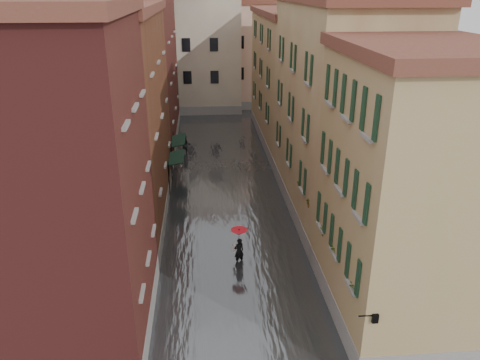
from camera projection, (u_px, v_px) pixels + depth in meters
name	position (u px, v px, depth m)	size (l,w,h in m)	color
ground	(239.00, 292.00, 22.88)	(120.00, 120.00, 0.00)	#505052
floodwater	(225.00, 186.00, 34.81)	(10.00, 60.00, 0.20)	#45494D
building_left_near	(62.00, 192.00, 18.01)	(6.00, 8.00, 13.00)	maroon
building_left_mid	(111.00, 122.00, 28.23)	(6.00, 14.00, 12.50)	brown
building_left_far	(139.00, 69.00, 41.75)	(6.00, 16.00, 14.00)	maroon
building_right_near	(411.00, 197.00, 19.37)	(6.00, 8.00, 11.50)	#99854F
building_right_mid	(339.00, 113.00, 29.21)	(6.00, 14.00, 13.00)	tan
building_right_far	(293.00, 81.00, 43.30)	(6.00, 16.00, 11.50)	#99854F
building_end_cream	(188.00, 54.00, 55.13)	(12.00, 9.00, 13.00)	beige
building_end_pink	(261.00, 55.00, 57.85)	(10.00, 9.00, 12.00)	#D0A492
awning_near	(176.00, 158.00, 33.39)	(1.09, 2.91, 2.80)	black
awning_far	(178.00, 141.00, 37.13)	(1.09, 3.09, 2.80)	black
wall_lantern	(374.00, 317.00, 16.54)	(0.71, 0.22, 0.35)	black
window_planters	(324.00, 220.00, 22.34)	(0.59, 11.04, 0.84)	brown
pedestrian_main	(239.00, 243.00, 24.76)	(0.90, 0.90, 2.06)	black
pedestrian_far	(186.00, 145.00, 41.14)	(0.88, 0.68, 1.80)	black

